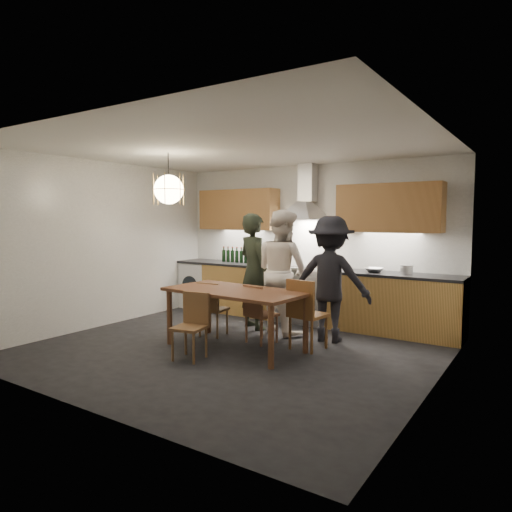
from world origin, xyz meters
The scene contains 17 objects.
ground centered at (0.00, 0.00, 0.00)m, with size 5.00×5.00×0.00m, color black.
room_shell centered at (0.00, 0.00, 1.71)m, with size 5.02×4.52×2.61m.
counter_run centered at (0.02, 1.95, 0.45)m, with size 5.00×0.62×0.90m.
range_stove centered at (0.00, 1.94, 0.44)m, with size 0.90×0.60×0.92m.
wall_fixtures centered at (0.00, 2.07, 1.87)m, with size 4.30×0.54×1.10m.
pendant_lamp centered at (-1.00, -0.10, 2.10)m, with size 0.43×0.43×0.70m.
dining_table centered at (0.01, 0.05, 0.69)m, with size 1.91×1.05×0.78m.
chair_back_left centered at (-0.64, 0.35, 0.45)m, with size 0.41×0.41×0.79m.
chair_back_mid centered at (0.13, 0.40, 0.46)m, with size 0.44×0.44×0.81m.
chair_back_right centered at (0.81, 0.47, 0.53)m, with size 0.47×0.47×0.93m.
chair_front centered at (-0.19, -0.56, 0.46)m, with size 0.42×0.42×0.80m.
person_left centered at (-0.40, 1.11, 0.89)m, with size 0.65×0.43×1.78m, color black.
person_mid centered at (0.09, 1.14, 0.92)m, with size 0.89×0.69×1.83m, color silver.
person_right centered at (0.89, 1.09, 0.87)m, with size 1.12×0.65×1.74m, color black.
mixing_bowl centered at (1.23, 1.91, 0.93)m, with size 0.28×0.28×0.07m, color #B6B6BA.
stock_pot centered at (1.69, 1.96, 0.96)m, with size 0.18×0.18×0.12m, color silver.
wine_bottles centered at (-1.26, 2.00, 1.04)m, with size 0.86×0.07×0.28m.
Camera 1 is at (3.46, -4.71, 1.72)m, focal length 32.00 mm.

